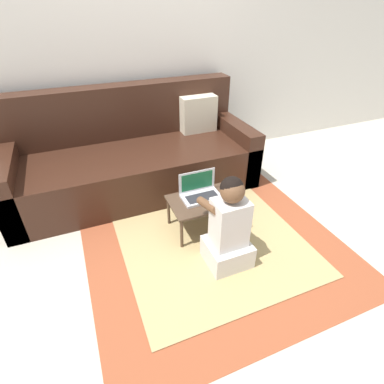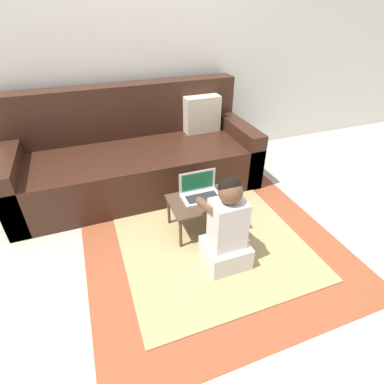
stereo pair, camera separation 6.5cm
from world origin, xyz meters
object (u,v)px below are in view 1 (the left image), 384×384
laptop_desk (203,203)px  laptop (200,193)px  couch (134,157)px  person_seated (229,228)px  computer_mouse (230,194)px

laptop_desk → laptop: laptop is taller
couch → laptop: bearing=-68.1°
couch → person_seated: 1.32m
laptop_desk → person_seated: (0.01, -0.40, 0.05)m
laptop_desk → computer_mouse: computer_mouse is taller
couch → person_seated: bearing=-74.9°
couch → person_seated: size_ratio=3.21×
laptop → person_seated: bearing=-88.6°
laptop → computer_mouse: bearing=-19.6°
couch → computer_mouse: (0.56, -0.91, -0.01)m
person_seated → computer_mouse: bearing=60.1°
person_seated → couch: bearing=105.1°
person_seated → laptop_desk: bearing=91.0°
computer_mouse → person_seated: (-0.21, -0.37, 0.00)m
computer_mouse → person_seated: person_seated is taller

